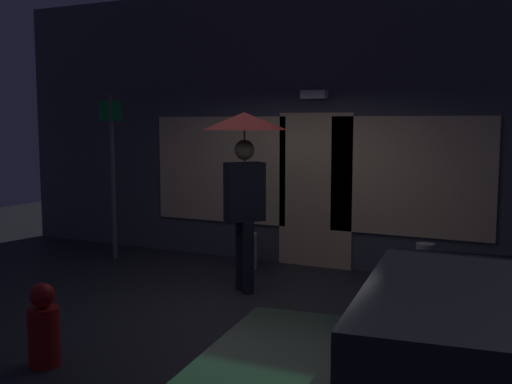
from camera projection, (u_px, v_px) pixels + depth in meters
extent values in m
plane|color=#26262B|center=(246.00, 307.00, 6.90)|extent=(18.00, 18.00, 0.00)
cube|color=#4C4C56|center=(320.00, 126.00, 8.77)|extent=(10.56, 0.30, 4.02)
cube|color=#F9D199|center=(315.00, 191.00, 8.72)|extent=(1.10, 0.04, 2.20)
cube|color=#F9D199|center=(220.00, 169.00, 9.37)|extent=(2.19, 0.04, 1.60)
cube|color=#F9D199|center=(410.00, 177.00, 8.12)|extent=(2.19, 0.04, 1.60)
cube|color=white|center=(314.00, 94.00, 8.50)|extent=(0.36, 0.16, 0.12)
cylinder|color=black|center=(248.00, 258.00, 7.40)|extent=(0.15, 0.15, 0.88)
cylinder|color=black|center=(242.00, 255.00, 7.59)|extent=(0.15, 0.15, 0.88)
cube|color=black|center=(245.00, 192.00, 7.40)|extent=(0.48, 0.51, 0.71)
cube|color=silver|center=(234.00, 192.00, 7.37)|extent=(0.11, 0.12, 0.57)
cube|color=red|center=(234.00, 194.00, 7.37)|extent=(0.05, 0.05, 0.45)
sphere|color=tan|center=(244.00, 150.00, 7.35)|extent=(0.24, 0.24, 0.24)
cylinder|color=slate|center=(244.00, 151.00, 7.35)|extent=(0.02, 0.02, 0.92)
cone|color=#4C0C0C|center=(244.00, 121.00, 7.31)|extent=(1.03, 1.03, 0.21)
cylinder|color=#595B60|center=(113.00, 177.00, 9.23)|extent=(0.07, 0.07, 2.48)
cube|color=#198C33|center=(110.00, 111.00, 9.10)|extent=(0.40, 0.02, 0.30)
cylinder|color=#9E998E|center=(425.00, 272.00, 7.14)|extent=(0.22, 0.22, 0.67)
cylinder|color=#9E998E|center=(247.00, 251.00, 8.69)|extent=(0.28, 0.28, 0.50)
cylinder|color=#B21914|center=(44.00, 337.00, 5.23)|extent=(0.27, 0.27, 0.51)
sphere|color=#B21914|center=(42.00, 295.00, 5.18)|extent=(0.21, 0.21, 0.21)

